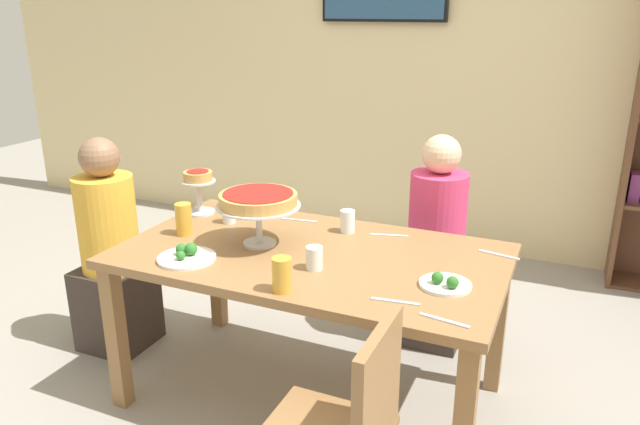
# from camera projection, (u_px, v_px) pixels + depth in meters

# --- Properties ---
(ground_plane) EXTENTS (12.00, 12.00, 0.00)m
(ground_plane) POSITION_uv_depth(u_px,v_px,m) (312.00, 395.00, 2.87)
(ground_plane) COLOR gray
(rear_partition) EXTENTS (8.00, 0.12, 2.80)m
(rear_partition) POSITION_uv_depth(u_px,v_px,m) (438.00, 59.00, 4.32)
(rear_partition) COLOR beige
(rear_partition) RESTS_ON ground_plane
(dining_table) EXTENTS (1.67, 0.94, 0.74)m
(dining_table) POSITION_uv_depth(u_px,v_px,m) (311.00, 270.00, 2.65)
(dining_table) COLOR olive
(dining_table) RESTS_ON ground_plane
(diner_head_west) EXTENTS (0.34, 0.34, 1.15)m
(diner_head_west) POSITION_uv_depth(u_px,v_px,m) (112.00, 261.00, 3.16)
(diner_head_west) COLOR #382D28
(diner_head_west) RESTS_ON ground_plane
(diner_far_right) EXTENTS (0.34, 0.34, 1.15)m
(diner_far_right) POSITION_uv_depth(u_px,v_px,m) (435.00, 256.00, 3.22)
(diner_far_right) COLOR #382D28
(diner_far_right) RESTS_ON ground_plane
(deep_dish_pizza_stand) EXTENTS (0.38, 0.38, 0.24)m
(deep_dish_pizza_stand) POSITION_uv_depth(u_px,v_px,m) (258.00, 202.00, 2.64)
(deep_dish_pizza_stand) COLOR silver
(deep_dish_pizza_stand) RESTS_ON dining_table
(personal_pizza_stand) EXTENTS (0.18, 0.18, 0.23)m
(personal_pizza_stand) POSITION_uv_depth(u_px,v_px,m) (198.00, 184.00, 3.07)
(personal_pizza_stand) COLOR silver
(personal_pizza_stand) RESTS_ON dining_table
(salad_plate_near_diner) EXTENTS (0.20, 0.20, 0.06)m
(salad_plate_near_diner) POSITION_uv_depth(u_px,v_px,m) (445.00, 283.00, 2.29)
(salad_plate_near_diner) COLOR white
(salad_plate_near_diner) RESTS_ON dining_table
(salad_plate_far_diner) EXTENTS (0.25, 0.25, 0.07)m
(salad_plate_far_diner) POSITION_uv_depth(u_px,v_px,m) (186.00, 256.00, 2.54)
(salad_plate_far_diner) COLOR white
(salad_plate_far_diner) RESTS_ON dining_table
(beer_glass_amber_tall) EXTENTS (0.07, 0.07, 0.13)m
(beer_glass_amber_tall) POSITION_uv_depth(u_px,v_px,m) (282.00, 275.00, 2.24)
(beer_glass_amber_tall) COLOR gold
(beer_glass_amber_tall) RESTS_ON dining_table
(beer_glass_amber_short) EXTENTS (0.08, 0.08, 0.15)m
(beer_glass_amber_short) POSITION_uv_depth(u_px,v_px,m) (184.00, 219.00, 2.80)
(beer_glass_amber_short) COLOR gold
(beer_glass_amber_short) RESTS_ON dining_table
(water_glass_clear_near) EXTENTS (0.07, 0.07, 0.10)m
(water_glass_clear_near) POSITION_uv_depth(u_px,v_px,m) (229.00, 213.00, 2.97)
(water_glass_clear_near) COLOR white
(water_glass_clear_near) RESTS_ON dining_table
(water_glass_clear_far) EXTENTS (0.07, 0.07, 0.10)m
(water_glass_clear_far) POSITION_uv_depth(u_px,v_px,m) (314.00, 258.00, 2.44)
(water_glass_clear_far) COLOR white
(water_glass_clear_far) RESTS_ON dining_table
(water_glass_clear_spare) EXTENTS (0.07, 0.07, 0.11)m
(water_glass_clear_spare) POSITION_uv_depth(u_px,v_px,m) (348.00, 221.00, 2.84)
(water_glass_clear_spare) COLOR white
(water_glass_clear_spare) RESTS_ON dining_table
(cutlery_fork_near) EXTENTS (0.18, 0.05, 0.00)m
(cutlery_fork_near) POSITION_uv_depth(u_px,v_px,m) (499.00, 255.00, 2.59)
(cutlery_fork_near) COLOR silver
(cutlery_fork_near) RESTS_ON dining_table
(cutlery_knife_near) EXTENTS (0.18, 0.04, 0.00)m
(cutlery_knife_near) POSITION_uv_depth(u_px,v_px,m) (299.00, 220.00, 3.01)
(cutlery_knife_near) COLOR silver
(cutlery_knife_near) RESTS_ON dining_table
(cutlery_fork_far) EXTENTS (0.18, 0.04, 0.00)m
(cutlery_fork_far) POSITION_uv_depth(u_px,v_px,m) (395.00, 301.00, 2.18)
(cutlery_fork_far) COLOR silver
(cutlery_fork_far) RESTS_ON dining_table
(cutlery_knife_far) EXTENTS (0.18, 0.06, 0.00)m
(cutlery_knife_far) POSITION_uv_depth(u_px,v_px,m) (389.00, 235.00, 2.81)
(cutlery_knife_far) COLOR silver
(cutlery_knife_far) RESTS_ON dining_table
(cutlery_spare_fork) EXTENTS (0.18, 0.04, 0.00)m
(cutlery_spare_fork) POSITION_uv_depth(u_px,v_px,m) (444.00, 320.00, 2.04)
(cutlery_spare_fork) COLOR silver
(cutlery_spare_fork) RESTS_ON dining_table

